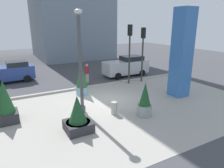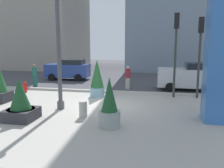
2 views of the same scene
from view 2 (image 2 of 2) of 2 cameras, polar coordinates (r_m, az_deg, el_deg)
name	(u,v)px [view 2 (image 2 of 2)]	position (r m, az deg, el deg)	size (l,w,h in m)	color
ground_plane	(122,91)	(16.72, 2.30, -1.61)	(60.00, 60.00, 0.00)	#47474C
plaza_pavement	(102,116)	(11.01, -2.47, -7.69)	(18.00, 10.00, 0.02)	#ADA89E
curb_strip	(120,92)	(15.85, 1.82, -1.94)	(18.00, 0.24, 0.16)	#B7B2A8
lamp_post	(59,52)	(11.99, -12.66, 7.41)	(0.44, 0.44, 5.87)	#4C4C51
art_pillar_blue	(221,48)	(10.75, 24.70, 7.79)	(1.13, 1.13, 6.19)	#3870BC
potted_plant_near_left	(20,103)	(10.98, -21.11, -4.20)	(1.27, 1.27, 1.85)	#2D2D33
potted_plant_mid_plaza	(109,106)	(9.35, -0.63, -5.35)	(0.87, 0.87, 2.01)	gray
potted_plant_by_pillar	(97,79)	(14.66, -3.60, 1.18)	(0.90, 0.90, 2.30)	#7AA8B7
fire_hydrant	(25,87)	(17.07, -20.16, -0.71)	(0.36, 0.26, 0.75)	red
concrete_bollard	(83,109)	(10.79, -6.96, -6.04)	(0.36, 0.36, 0.75)	#B2ADA3
traffic_light_corner	(176,42)	(14.83, 15.07, 9.76)	(0.28, 0.42, 5.04)	#333833
traffic_light_far_side	(200,45)	(14.99, 20.40, 8.85)	(0.28, 0.42, 4.79)	#333833
car_curb_west	(192,76)	(17.63, 18.57, 1.72)	(4.54, 2.01, 1.97)	silver
car_curb_east	(68,70)	(21.98, -10.40, 3.42)	(3.96, 2.05, 1.84)	#2D4793
pedestrian_on_sidewalk	(128,76)	(17.14, 3.84, 1.85)	(0.43, 0.43, 1.69)	#B2AD9E
pedestrian_crossing	(35,74)	(18.93, -18.09, 2.24)	(0.50, 0.50, 1.74)	#236656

